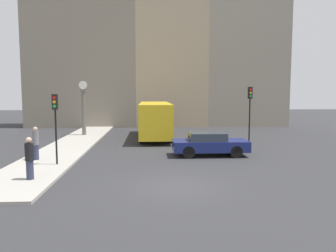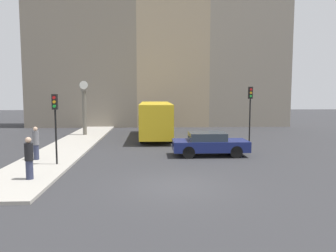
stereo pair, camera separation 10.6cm
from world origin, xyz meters
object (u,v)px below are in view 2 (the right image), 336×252
sedan_car (209,144)px  street_clock (84,109)px  bus_distant (156,118)px  traffic_light_near (55,114)px  pedestrian_grey_jacket (36,143)px  traffic_light_far (250,105)px  pedestrian_black_jacket (29,158)px

sedan_car → street_clock: bearing=134.6°
street_clock → bus_distant: bearing=-12.7°
sedan_car → bus_distant: size_ratio=0.48×
traffic_light_near → pedestrian_grey_jacket: bearing=139.8°
traffic_light_near → traffic_light_far: traffic_light_far is taller
sedan_car → pedestrian_grey_jacket: size_ratio=2.47×
traffic_light_near → traffic_light_far: bearing=21.0°
traffic_light_near → sedan_car: bearing=17.0°
traffic_light_near → street_clock: size_ratio=0.76×
bus_distant → pedestrian_grey_jacket: (-6.51, -9.19, -0.61)m
sedan_car → traffic_light_far: size_ratio=1.07×
bus_distant → street_clock: 6.24m
sedan_car → street_clock: (-9.12, 9.26, 1.64)m
sedan_car → bus_distant: bus_distant is taller
pedestrian_grey_jacket → pedestrian_black_jacket: pedestrian_grey_jacket is taller
street_clock → pedestrian_grey_jacket: bearing=-92.5°
street_clock → pedestrian_grey_jacket: 10.65m
street_clock → pedestrian_black_jacket: 14.71m
bus_distant → pedestrian_black_jacket: 14.33m
bus_distant → traffic_light_near: 11.62m
sedan_car → pedestrian_black_jacket: bearing=-147.6°
traffic_light_far → street_clock: size_ratio=0.88×
traffic_light_near → pedestrian_black_jacket: traffic_light_near is taller
street_clock → sedan_car: bearing=-45.4°
traffic_light_far → street_clock: 14.20m
street_clock → traffic_light_near: bearing=-85.3°
street_clock → pedestrian_black_jacket: (0.67, -14.63, -1.34)m
sedan_car → traffic_light_far: traffic_light_far is taller
pedestrian_black_jacket → traffic_light_far: bearing=32.1°
traffic_light_far → traffic_light_near: bearing=-159.0°
sedan_car → traffic_light_near: traffic_light_near is taller
sedan_car → bus_distant: bearing=111.3°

